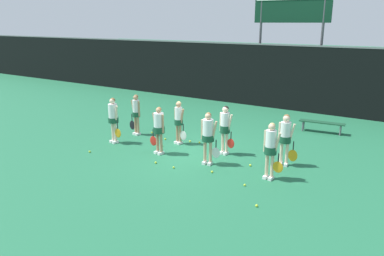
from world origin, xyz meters
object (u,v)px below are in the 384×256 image
bench_courtside (322,123)px  tennis_ball_2 (165,139)px  tennis_ball_9 (212,172)px  tennis_ball_10 (152,132)px  tennis_ball_0 (174,167)px  tennis_ball_11 (199,142)px  tennis_ball_6 (156,163)px  player_6 (225,126)px  tennis_ball_5 (245,185)px  player_0 (113,116)px  player_1 (159,126)px  tennis_ball_4 (162,146)px  tennis_ball_3 (190,141)px  player_2 (208,134)px  tennis_ball_8 (90,152)px  player_4 (136,112)px  player_3 (271,146)px  tennis_ball_7 (257,206)px  player_5 (179,119)px  scoreboard (291,18)px

bench_courtside → tennis_ball_2: 6.71m
tennis_ball_9 → tennis_ball_10: bearing=151.4°
tennis_ball_0 → tennis_ball_11: (-0.67, 2.66, 0.00)m
tennis_ball_6 → tennis_ball_9: same height
player_6 → tennis_ball_5: size_ratio=26.92×
player_0 → tennis_ball_11: 3.49m
bench_courtside → player_6: (-2.19, -4.65, 0.64)m
player_1 → tennis_ball_4: (-0.39, 0.67, -0.98)m
bench_courtside → tennis_ball_3: bearing=-140.0°
player_2 → tennis_ball_0: (-0.73, -0.94, -1.02)m
player_0 → player_2: 4.24m
player_1 → tennis_ball_8: size_ratio=24.25×
player_1 → player_4: size_ratio=1.01×
player_3 → tennis_ball_4: player_3 is taller
player_2 → tennis_ball_9: (0.50, -0.58, -1.02)m
tennis_ball_7 → tennis_ball_8: bearing=175.4°
player_1 → tennis_ball_3: 1.98m
tennis_ball_6 → tennis_ball_10: 3.58m
player_0 → player_4: (0.00, 1.31, -0.08)m
bench_courtside → tennis_ball_11: bench_courtside is taller
player_5 → tennis_ball_5: bearing=-20.6°
tennis_ball_3 → tennis_ball_11: 0.39m
tennis_ball_4 → player_6: bearing=13.7°
player_2 → player_3: bearing=-8.8°
tennis_ball_2 → tennis_ball_7: size_ratio=1.02×
player_5 → tennis_ball_8: player_5 is taller
bench_courtside → player_3: 5.90m
tennis_ball_0 → tennis_ball_4: same height
player_6 → tennis_ball_0: bearing=-102.6°
player_1 → player_5: bearing=102.9°
player_2 → player_3: 2.17m
tennis_ball_0 → bench_courtside: bearing=66.7°
player_0 → tennis_ball_9: size_ratio=25.03×
tennis_ball_2 → tennis_ball_6: size_ratio=1.01×
tennis_ball_8 → player_0: bearing=92.8°
bench_courtside → tennis_ball_8: 9.61m
player_3 → tennis_ball_8: player_3 is taller
scoreboard → tennis_ball_6: size_ratio=84.41×
tennis_ball_10 → tennis_ball_6: bearing=-49.0°
tennis_ball_3 → tennis_ball_5: 4.40m
bench_courtside → tennis_ball_3: bench_courtside is taller
player_0 → player_1: size_ratio=1.04×
player_1 → tennis_ball_0: size_ratio=26.33×
tennis_ball_4 → tennis_ball_5: (4.16, -1.52, 0.00)m
bench_courtside → tennis_ball_9: bench_courtside is taller
tennis_ball_2 → tennis_ball_7: tennis_ball_2 is taller
scoreboard → tennis_ball_3: scoreboard is taller
player_2 → tennis_ball_3: 2.64m
player_5 → tennis_ball_11: bearing=44.5°
tennis_ball_5 → player_6: bearing=130.4°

